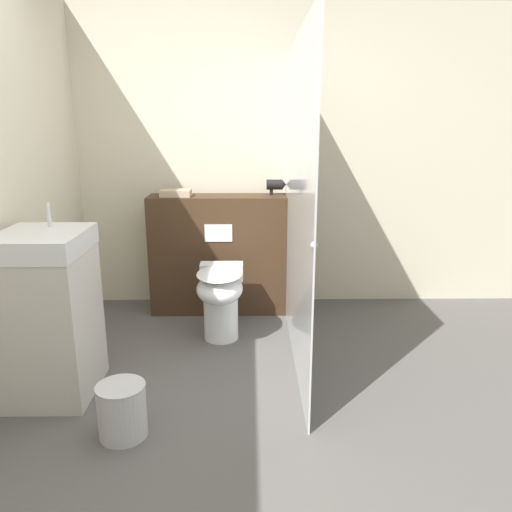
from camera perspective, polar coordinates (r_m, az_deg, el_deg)
The scene contains 9 objects.
ground_plane at distance 2.70m, azimuth -4.06°, elevation -20.79°, with size 12.00×12.00×0.00m, color #565451.
wall_back at distance 4.35m, azimuth -2.75°, elevation 10.81°, with size 8.00×0.06×2.50m.
partition_panel at distance 4.20m, azimuth -4.13°, elevation 0.19°, with size 1.16×0.31×0.99m.
shower_glass at distance 3.34m, azimuth 4.55°, elevation 6.04°, with size 0.04×2.04×2.11m.
toilet at distance 3.67m, azimuth -4.09°, elevation -4.58°, with size 0.33×0.57×0.54m.
sink_vanity at distance 3.15m, azimuth -22.54°, elevation -6.21°, with size 0.48×0.55×1.13m.
hair_drier at distance 4.13m, azimuth 2.26°, elevation 8.13°, with size 0.16×0.08×0.13m.
folded_towel at distance 4.11m, azimuth -9.16°, elevation 7.12°, with size 0.24×0.16×0.05m.
waste_bin at distance 2.77m, azimuth -15.06°, elevation -16.69°, with size 0.25×0.25×0.29m.
Camera 1 is at (0.15, -2.18, 1.59)m, focal length 35.00 mm.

